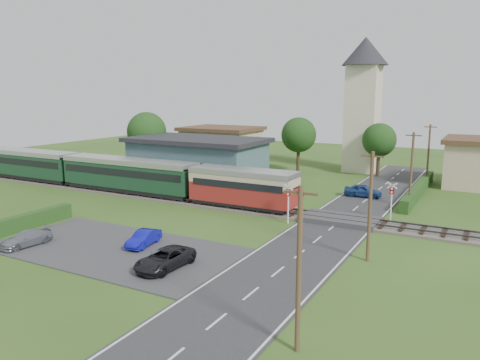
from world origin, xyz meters
The scene contains 31 objects.
ground centered at (0.00, 0.00, 0.00)m, with size 120.00×120.00×0.00m, color #2D4C19.
railway_track centered at (0.00, 2.00, 0.11)m, with size 76.00×3.20×0.49m.
road centered at (10.00, 0.00, 0.03)m, with size 6.00×70.00×0.05m, color #28282B.
car_park centered at (-1.50, -12.00, 0.04)m, with size 17.00×9.00×0.08m, color #333335.
crossing_deck centered at (10.00, 2.00, 0.23)m, with size 6.20×3.40×0.45m, color #333335.
platform centered at (-10.00, 5.20, 0.23)m, with size 30.00×3.00×0.45m, color gray.
equipment_hut centered at (-18.00, 5.20, 1.75)m, with size 2.30×2.30×2.55m.
station_building centered at (-10.00, 10.99, 2.69)m, with size 16.00×9.00×5.30m.
train centered at (-15.82, 2.00, 2.18)m, with size 43.20×2.90×3.40m.
church_tower centered at (5.00, 28.00, 10.23)m, with size 6.00×6.00×17.60m.
house_west centered at (-15.00, 25.00, 2.79)m, with size 10.80×8.80×5.50m.
hedge_carpark centered at (-11.00, -12.00, 0.60)m, with size 0.80×9.00×1.20m, color #193814.
hedge_roadside centered at (14.20, 16.00, 0.60)m, with size 0.80×18.00×1.20m, color #193814.
hedge_station centered at (-10.00, 15.50, 0.65)m, with size 22.00×0.80×1.30m, color #193814.
tree_a centered at (-20.00, 14.00, 5.38)m, with size 5.20×5.20×8.00m.
tree_b centered at (-2.00, 23.00, 5.02)m, with size 4.60×4.60×7.34m.
tree_c centered at (8.00, 25.00, 4.65)m, with size 4.20×4.20×6.78m.
utility_pole_a centered at (14.20, -18.00, 3.63)m, with size 1.40×0.22×7.00m.
utility_pole_b centered at (14.20, -6.00, 3.63)m, with size 1.40×0.22×7.00m.
utility_pole_c centered at (14.20, 10.00, 3.63)m, with size 1.40×0.22×7.00m.
utility_pole_d centered at (14.20, 22.00, 3.63)m, with size 1.40×0.22×7.00m.
crossing_signal_near centered at (6.40, -0.41, 2.14)m, with size 0.84×0.28×3.28m.
crossing_signal_far centered at (13.60, 4.39, 2.14)m, with size 0.84×0.28×3.28m.
streetlamp_west centered at (-22.00, 20.00, 3.04)m, with size 0.30×0.30×5.15m.
streetlamp_east centered at (16.00, 27.00, 3.04)m, with size 0.30×0.30×5.15m.
car_on_road centered at (9.35, 12.22, 0.69)m, with size 1.50×3.74×1.27m, color navy.
car_park_blue centered at (-0.10, -10.60, 0.61)m, with size 1.12×3.21×1.06m, color #1012A6.
car_park_silver centered at (-7.25, -14.50, 0.60)m, with size 1.46×3.58×1.04m, color gray.
car_park_dark centered at (3.80, -13.31, 0.67)m, with size 1.95×4.22×1.17m, color black.
pedestrian_near centered at (-3.24, 5.27, 1.23)m, with size 0.57×0.37×1.56m, color gray.
pedestrian_far centered at (-17.35, 5.42, 1.27)m, with size 0.79×0.62×1.63m, color gray.
Camera 1 is at (20.59, -34.68, 10.54)m, focal length 35.00 mm.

